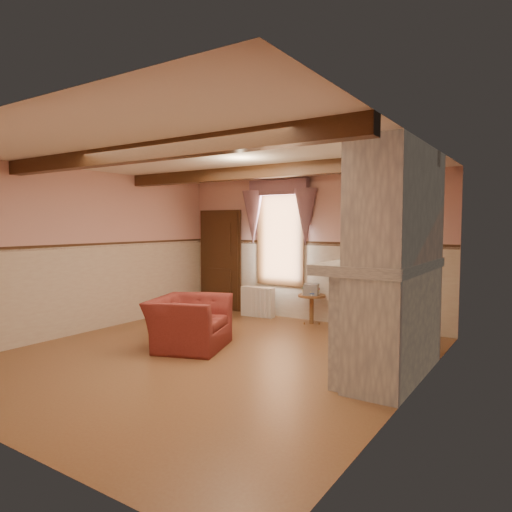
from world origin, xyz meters
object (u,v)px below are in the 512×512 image
Objects in this scene: armchair at (189,323)px; radiator at (258,302)px; mantel_clock at (397,250)px; oil_lamp at (388,249)px; side_table at (312,309)px; bowl at (384,257)px.

radiator is at bearing -10.26° from armchair.
oil_lamp is (0.00, -0.41, 0.04)m from mantel_clock.
radiator is at bearing 180.00° from side_table.
oil_lamp is at bearing -43.21° from side_table.
mantel_clock reaches higher than radiator.
side_table is 1.96× the size of oil_lamp.
armchair is 2.15× the size of side_table.
radiator is (-0.41, 2.53, -0.08)m from armchair.
oil_lamp is (3.21, -1.88, 1.26)m from radiator.
radiator is 2.07× the size of bowl.
bowl is (3.21, -2.04, 1.16)m from radiator.
side_table is 3.04m from oil_lamp.
mantel_clock is at bearing -28.57° from radiator.
side_table is 1.21m from radiator.
radiator reaches higher than side_table.
armchair is 2.57m from radiator.
side_table is 1.62× the size of bowl.
oil_lamp is at bearing -96.44° from armchair.
bowl is at bearing -36.28° from radiator.
armchair is at bearing -167.03° from oil_lamp.
armchair is 4.22× the size of oil_lamp.
side_table is at bearing 134.50° from bowl.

